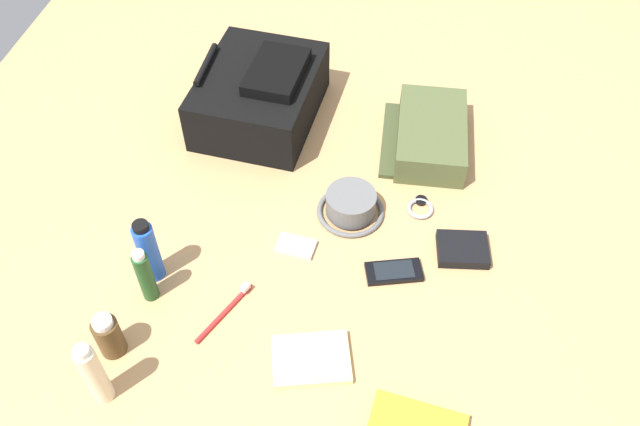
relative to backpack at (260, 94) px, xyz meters
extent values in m
cube|color=tan|center=(-0.33, -0.22, -0.08)|extent=(2.64, 2.02, 0.02)
cube|color=black|center=(0.00, 0.00, 0.00)|extent=(0.37, 0.30, 0.14)
cube|color=black|center=(0.00, -0.05, 0.08)|extent=(0.20, 0.14, 0.03)
cylinder|color=black|center=(0.00, 0.13, 0.08)|extent=(0.16, 0.02, 0.02)
cube|color=#47512D|center=(-0.03, -0.44, -0.03)|extent=(0.29, 0.18, 0.08)
cube|color=#394124|center=(-0.03, -0.35, -0.07)|extent=(0.27, 0.07, 0.01)
cylinder|color=#5C5C5C|center=(-0.29, -0.28, -0.04)|extent=(0.12, 0.12, 0.05)
torus|color=#5C5C5C|center=(-0.29, -0.28, -0.07)|extent=(0.16, 0.16, 0.01)
cylinder|color=beige|center=(-0.82, 0.10, 0.01)|extent=(0.04, 0.04, 0.16)
cylinder|color=silver|center=(-0.82, 0.10, 0.09)|extent=(0.03, 0.03, 0.01)
cylinder|color=#473319|center=(-0.72, 0.12, -0.03)|extent=(0.05, 0.05, 0.09)
cylinder|color=silver|center=(-0.72, 0.12, 0.03)|extent=(0.04, 0.04, 0.01)
cylinder|color=#19471E|center=(-0.59, 0.09, -0.01)|extent=(0.03, 0.03, 0.13)
cylinder|color=silver|center=(-0.59, 0.09, 0.07)|extent=(0.02, 0.02, 0.01)
cylinder|color=blue|center=(-0.53, 0.10, 0.00)|extent=(0.04, 0.04, 0.15)
cylinder|color=black|center=(-0.53, 0.10, 0.09)|extent=(0.03, 0.03, 0.01)
cube|color=black|center=(-0.44, -0.40, -0.07)|extent=(0.09, 0.13, 0.01)
cube|color=black|center=(-0.44, -0.40, -0.06)|extent=(0.07, 0.09, 0.00)
cube|color=#B7B7BC|center=(-0.41, -0.18, -0.07)|extent=(0.06, 0.09, 0.01)
cylinder|color=silver|center=(-0.41, -0.20, -0.06)|extent=(0.03, 0.03, 0.00)
torus|color=#99999E|center=(-0.25, -0.44, -0.07)|extent=(0.06, 0.06, 0.01)
cylinder|color=black|center=(-0.22, -0.44, -0.07)|extent=(0.03, 0.03, 0.01)
cylinder|color=red|center=(-0.60, -0.07, -0.07)|extent=(0.16, 0.08, 0.01)
cube|color=white|center=(-0.54, -0.10, -0.06)|extent=(0.02, 0.02, 0.01)
cube|color=black|center=(-0.35, -0.54, -0.06)|extent=(0.10, 0.12, 0.02)
cube|color=beige|center=(-0.67, -0.27, -0.06)|extent=(0.15, 0.17, 0.02)
camera|label=1|loc=(-1.28, -0.40, 1.11)|focal=37.72mm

